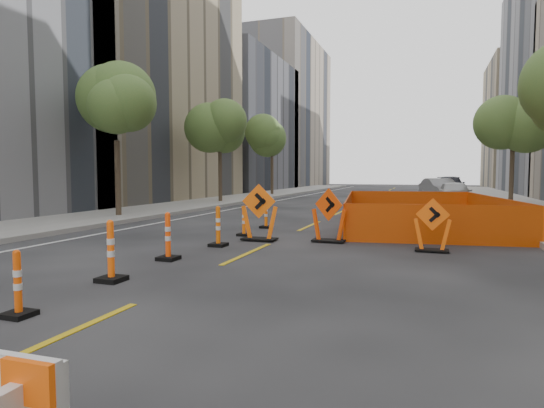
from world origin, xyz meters
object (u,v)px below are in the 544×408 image
at_px(channelizer_4, 168,236).
at_px(chevron_sign_right, 432,225).
at_px(parked_car_mid, 440,189).
at_px(parked_car_near, 454,194).
at_px(channelizer_5, 218,226).
at_px(channelizer_2, 18,283).
at_px(channelizer_3, 111,251).
at_px(channelizer_6, 244,221).
at_px(chevron_sign_left, 259,212).
at_px(channelizer_7, 266,214).
at_px(parked_car_far, 450,186).
at_px(chevron_sign_center, 329,215).

distance_m(channelizer_4, chevron_sign_right, 6.38).
bearing_deg(chevron_sign_right, parked_car_mid, 92.12).
bearing_deg(parked_car_near, channelizer_5, -113.88).
bearing_deg(channelizer_2, channelizer_4, 93.54).
bearing_deg(channelizer_2, channelizer_3, 93.76).
distance_m(channelizer_5, parked_car_mid, 23.94).
relative_size(channelizer_5, parked_car_near, 0.25).
height_order(channelizer_6, parked_car_mid, parked_car_mid).
height_order(channelizer_4, parked_car_mid, parked_car_mid).
bearing_deg(channelizer_6, channelizer_4, -91.37).
relative_size(channelizer_3, chevron_sign_right, 0.84).
xyz_separation_m(chevron_sign_left, parked_car_mid, (5.29, 21.88, -0.04)).
bearing_deg(channelizer_4, channelizer_2, -86.46).
bearing_deg(chevron_sign_right, channelizer_6, 172.48).
distance_m(chevron_sign_right, parked_car_mid, 22.20).
bearing_deg(parked_car_near, channelizer_3, -110.37).
relative_size(channelizer_4, channelizer_7, 1.08).
bearing_deg(channelizer_5, channelizer_6, 93.61).
distance_m(channelizer_2, channelizer_4, 4.16).
height_order(channelizer_2, channelizer_3, channelizer_3).
bearing_deg(parked_car_near, channelizer_6, -116.85).
relative_size(channelizer_4, chevron_sign_left, 0.66).
bearing_deg(parked_car_far, channelizer_4, -103.32).
distance_m(channelizer_2, channelizer_3, 2.08).
distance_m(channelizer_5, chevron_sign_right, 5.45).
xyz_separation_m(chevron_sign_left, chevron_sign_right, (4.68, -0.31, -0.15)).
bearing_deg(chevron_sign_center, chevron_sign_left, -145.38).
xyz_separation_m(channelizer_3, parked_car_near, (6.76, 21.52, 0.18)).
relative_size(channelizer_3, parked_car_near, 0.26).
relative_size(chevron_sign_right, parked_car_far, 0.24).
distance_m(channelizer_6, parked_car_far, 29.09).
bearing_deg(channelizer_4, chevron_sign_center, 52.89).
bearing_deg(channelizer_2, chevron_sign_center, 71.88).
bearing_deg(chevron_sign_center, chevron_sign_right, 8.95).
bearing_deg(channelizer_4, parked_car_far, 77.57).
relative_size(channelizer_4, channelizer_6, 1.15).
relative_size(parked_car_near, parked_car_mid, 0.93).
xyz_separation_m(channelizer_3, chevron_sign_right, (5.47, 5.14, 0.10)).
distance_m(channelizer_3, channelizer_7, 8.31).
relative_size(channelizer_2, channelizer_7, 0.93).
bearing_deg(parked_car_near, parked_car_far, 85.92).
relative_size(chevron_sign_center, parked_car_mid, 0.32).
bearing_deg(channelizer_7, channelizer_4, -90.70).
height_order(chevron_sign_left, parked_car_mid, chevron_sign_left).
relative_size(channelizer_2, channelizer_4, 0.86).
bearing_deg(parked_car_mid, channelizer_3, -120.71).
bearing_deg(parked_car_near, channelizer_4, -112.42).
relative_size(channelizer_7, chevron_sign_center, 0.66).
bearing_deg(channelizer_2, chevron_sign_right, 53.56).
height_order(channelizer_2, parked_car_near, parked_car_near).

